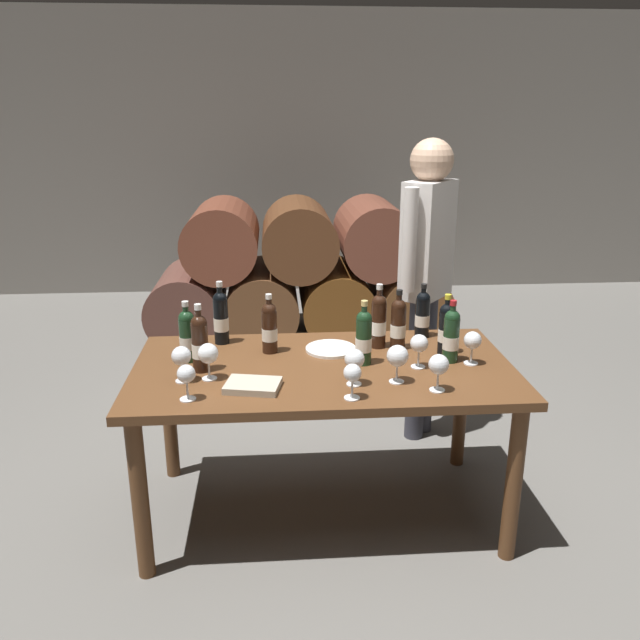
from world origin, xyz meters
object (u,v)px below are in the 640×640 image
Objects in this scene: tasting_notebook at (253,386)px; wine_bottle_6 at (200,342)px; wine_bottle_1 at (379,320)px; wine_glass_6 at (186,375)px; wine_glass_3 at (439,365)px; sommelier_presenting at (426,264)px; wine_glass_0 at (419,344)px; wine_glass_2 at (473,341)px; wine_glass_5 at (352,374)px; dining_table at (323,384)px; wine_bottle_2 at (451,335)px; wine_glass_8 at (398,357)px; wine_bottle_5 at (398,323)px; wine_bottle_3 at (423,314)px; wine_glass_4 at (208,354)px; wine_bottle_0 at (364,337)px; wine_glass_1 at (181,357)px; wine_bottle_9 at (269,327)px; wine_bottle_4 at (221,317)px; wine_bottle_7 at (446,328)px; wine_glass_7 at (354,360)px; serving_plate at (331,349)px; wine_bottle_8 at (187,335)px.

wine_bottle_6 is at bearing 149.31° from tasting_notebook.
wine_bottle_1 is 2.12× the size of wine_glass_6.
sommelier_presenting is (0.19, 1.05, 0.17)m from wine_glass_3.
wine_glass_0 is 0.25m from wine_glass_2.
wine_glass_5 is (-0.33, -0.30, -0.00)m from wine_glass_0.
dining_table is 11.03× the size of wine_glass_0.
wine_bottle_2 reaches higher than wine_glass_2.
wine_glass_8 is 0.75× the size of tasting_notebook.
wine_glass_8 is at bearing -101.23° from wine_bottle_5.
wine_glass_0 is (0.14, -0.27, -0.03)m from wine_bottle_1.
wine_glass_5 is at bearing -5.77° from tasting_notebook.
wine_bottle_6 reaches higher than wine_bottle_3.
wine_glass_4 is 0.21m from wine_glass_6.
wine_bottle_0 is 1.90× the size of wine_glass_1.
wine_bottle_9 is at bearing -179.92° from wine_bottle_5.
sommelier_presenting is (0.63, 0.75, 0.37)m from dining_table.
wine_glass_1 is at bearing 173.51° from tasting_notebook.
wine_bottle_0 is at bearing 3.35° from dining_table.
wine_glass_3 is 0.09× the size of sommelier_presenting.
wine_bottle_4 is 1.08× the size of wine_bottle_7.
wine_bottle_6 is 0.68m from wine_glass_7.
wine_bottle_1 is 0.55m from wine_glass_3.
wine_bottle_5 reaches higher than wine_bottle_9.
serving_plate is (-0.23, -0.03, -0.13)m from wine_bottle_1.
wine_glass_6 is at bearing -147.70° from wine_bottle_1.
wine_bottle_6 is 0.64m from serving_plate.
serving_plate is at bearing -0.07° from wine_bottle_9.
wine_bottle_2 is 1.00× the size of wine_bottle_7.
dining_table is 0.65m from wine_bottle_8.
wine_bottle_3 is 0.97× the size of wine_bottle_8.
wine_bottle_6 reaches higher than wine_bottle_5.
wine_bottle_7 is (1.12, 0.13, -0.01)m from wine_bottle_6.
wine_bottle_4 is 0.18× the size of sommelier_presenting.
wine_glass_7 is (0.59, -0.55, -0.02)m from wine_bottle_4.
wine_bottle_3 is at bearing 24.49° from wine_glass_4.
wine_glass_7 is at bearing -111.35° from wine_bottle_1.
wine_bottle_3 is at bearing 75.11° from wine_glass_0.
wine_glass_7 is (-0.47, -0.33, -0.01)m from wine_bottle_7.
wine_bottle_6 reaches higher than dining_table.
wine_glass_2 is 0.93× the size of wine_glass_8.
wine_glass_7 is 0.96× the size of wine_glass_8.
wine_glass_2 is 1.26m from wine_glass_6.
wine_bottle_2 is 1.19m from wine_bottle_8.
wine_bottle_5 is at bearing 0.08° from wine_bottle_9.
wine_bottle_6 is 0.30m from wine_glass_6.
wine_glass_0 is (1.03, -0.16, -0.01)m from wine_bottle_8.
wine_glass_4 is at bearing -168.11° from wine_bottle_7.
wine_bottle_8 reaches higher than wine_bottle_3.
wine_glass_5 is 0.65m from wine_glass_6.
wine_bottle_9 is (0.30, 0.21, -0.01)m from wine_bottle_6.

